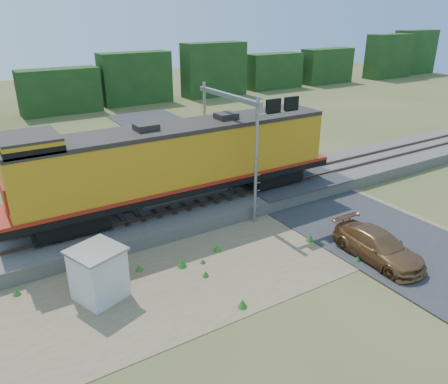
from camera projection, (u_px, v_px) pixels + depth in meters
ground at (254, 258)px, 21.33m from camera, size 140.00×140.00×0.00m
ballast at (195, 207)px, 25.88m from camera, size 70.00×5.00×0.80m
rails at (195, 200)px, 25.70m from camera, size 70.00×1.54×0.16m
dirt_shoulder at (214, 264)px, 20.75m from camera, size 26.00×8.00×0.03m
road at (345, 217)px, 25.29m from camera, size 7.00×66.00×0.86m
tree_line_north at (62, 87)px, 49.94m from camera, size 130.00×3.00×6.50m
weed_clumps at (190, 278)px, 19.71m from camera, size 15.00×6.20×0.56m
locomotive at (177, 161)px, 24.19m from camera, size 19.54×2.98×5.04m
shed at (98, 273)px, 17.97m from camera, size 2.49×2.49×2.30m
signal_gantry at (240, 122)px, 24.75m from camera, size 2.83×6.20×7.14m
car at (378, 246)px, 20.97m from camera, size 2.19×4.95×1.41m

